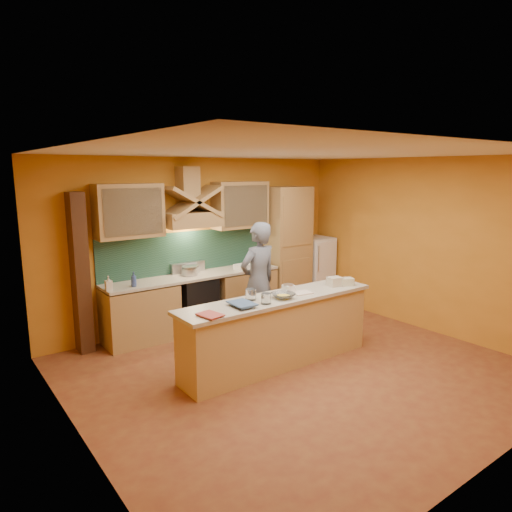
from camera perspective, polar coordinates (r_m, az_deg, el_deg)
floor at (r=6.22m, az=5.27°, el=-13.97°), size 5.50×5.00×0.01m
ceiling at (r=5.66m, az=5.77°, el=12.74°), size 5.50×5.00×0.01m
wall_back at (r=7.79m, az=-6.92°, el=1.80°), size 5.50×0.02×2.80m
wall_front at (r=4.33m, az=28.42°, el=-6.59°), size 5.50×0.02×2.80m
wall_left at (r=4.48m, az=-21.73°, el=-5.51°), size 0.02×5.00×2.80m
wall_right at (r=7.87m, az=20.54°, el=1.29°), size 0.02×5.00×2.80m
base_cabinet_left at (r=7.21m, az=-14.25°, el=-7.10°), size 1.10×0.60×0.86m
base_cabinet_right at (r=8.08m, az=-1.69°, el=-4.84°), size 1.10×0.60×0.86m
counter_top at (r=7.48m, az=-7.68°, el=-2.49°), size 3.00×0.62×0.04m
stove at (r=7.59m, az=-7.60°, el=-5.80°), size 0.60×0.58×0.90m
backsplash at (r=7.66m, az=-8.79°, el=0.46°), size 3.00×0.03×0.70m
range_hood at (r=7.37m, az=-8.05°, el=4.57°), size 0.92×0.50×0.24m
hood_chimney at (r=7.42m, az=-8.54°, el=9.08°), size 0.30×0.30×0.50m
upper_cabinet_left at (r=7.00m, az=-15.61°, el=5.44°), size 1.00×0.35×0.80m
upper_cabinet_right at (r=7.94m, az=-1.97°, el=6.40°), size 1.00×0.35×0.80m
pantry_column at (r=8.52m, az=3.80°, el=0.92°), size 0.80×0.60×2.30m
fridge at (r=9.12m, az=7.35°, el=-1.71°), size 0.58×0.60×1.30m
trim_column_left at (r=6.92m, az=-21.13°, el=-2.07°), size 0.20×0.30×2.30m
island_body at (r=6.21m, az=2.77°, el=-9.61°), size 2.80×0.55×0.88m
island_top at (r=6.06m, az=2.81°, el=-5.35°), size 2.90×0.62×0.05m
person at (r=6.98m, az=0.28°, el=-3.21°), size 0.70×0.49×1.83m
pot_large at (r=7.45m, az=-8.32°, el=-2.00°), size 0.31×0.31×0.14m
pot_small at (r=7.62m, az=-7.94°, el=-1.76°), size 0.23×0.23×0.13m
soap_bottle_a at (r=6.76m, az=-17.94°, el=-3.25°), size 0.10×0.10×0.21m
soap_bottle_b at (r=6.87m, az=-15.04°, el=-2.83°), size 0.09×0.09×0.22m
bowl_back at (r=8.19m, az=0.61°, el=-0.81°), size 0.30×0.30×0.08m
dish_rack at (r=7.78m, az=-1.68°, el=-1.37°), size 0.28×0.24×0.09m
book_lower at (r=5.22m, az=-6.66°, el=-7.62°), size 0.26×0.32×0.03m
book_upper at (r=5.55m, az=-2.86°, el=-6.20°), size 0.27×0.36×0.03m
jar_large at (r=5.89m, az=-0.65°, el=-4.82°), size 0.15×0.15×0.14m
jar_small at (r=5.72m, az=1.26°, el=-5.34°), size 0.12×0.12×0.13m
kitchen_scale at (r=6.23m, az=4.07°, el=-4.14°), size 0.14×0.14×0.11m
mixing_bowl at (r=5.98m, az=3.43°, el=-4.96°), size 0.31×0.31×0.07m
cloth at (r=6.23m, az=5.76°, el=-4.60°), size 0.28×0.23×0.02m
grocery_bag_a at (r=6.69m, az=9.81°, el=-3.16°), size 0.22×0.18×0.13m
grocery_bag_b at (r=6.76m, az=11.27°, el=-3.15°), size 0.22×0.20×0.11m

